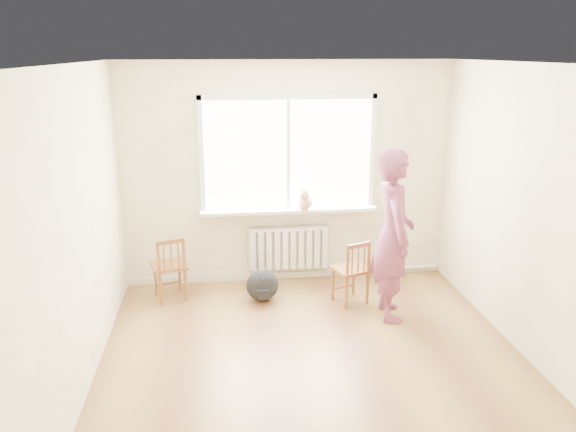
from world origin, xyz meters
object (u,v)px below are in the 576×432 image
object	(u,v)px
chair_right	(353,272)
person	(393,235)
cat	(304,200)
chair_left	(170,268)
backpack	(262,286)

from	to	relation	value
chair_right	person	distance (m)	0.72
cat	chair_left	bearing A→B (deg)	-160.33
cat	backpack	xyz separation A→B (m)	(-0.56, -0.45, -0.89)
person	chair_right	bearing A→B (deg)	47.83
chair_left	backpack	world-z (taller)	chair_left
chair_left	person	size ratio (longest dim) A/B	0.42
person	chair_left	bearing A→B (deg)	77.45
cat	chair_right	bearing A→B (deg)	-45.17
chair_right	cat	bearing A→B (deg)	-74.79
chair_left	chair_right	bearing A→B (deg)	153.55
person	cat	bearing A→B (deg)	42.42
chair_right	cat	world-z (taller)	cat
chair_left	backpack	bearing A→B (deg)	154.62
chair_left	backpack	xyz separation A→B (m)	(1.05, -0.16, -0.21)
person	cat	xyz separation A→B (m)	(-0.80, 0.99, 0.15)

